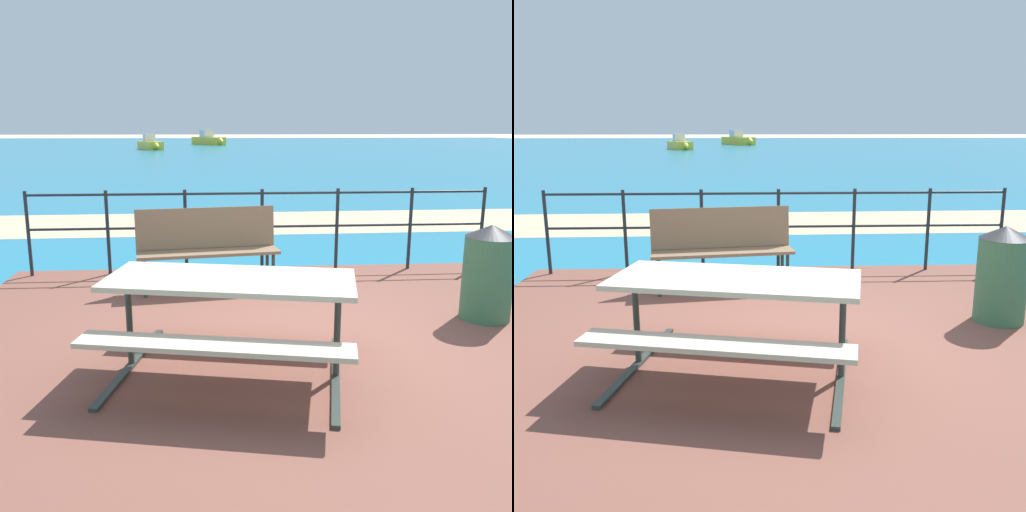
% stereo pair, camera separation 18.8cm
% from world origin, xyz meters
% --- Properties ---
extents(ground_plane, '(240.00, 240.00, 0.00)m').
position_xyz_m(ground_plane, '(0.00, 0.00, 0.00)').
color(ground_plane, beige).
extents(patio_paving, '(6.40, 5.20, 0.06)m').
position_xyz_m(patio_paving, '(0.00, 0.00, 0.03)').
color(patio_paving, brown).
rests_on(patio_paving, ground).
extents(sea_water, '(90.00, 90.00, 0.01)m').
position_xyz_m(sea_water, '(0.00, 40.00, 0.01)').
color(sea_water, teal).
rests_on(sea_water, ground).
extents(beach_strip, '(54.03, 3.28, 0.01)m').
position_xyz_m(beach_strip, '(0.00, 6.45, 0.01)').
color(beach_strip, tan).
rests_on(beach_strip, ground).
extents(picnic_table, '(2.13, 1.85, 0.76)m').
position_xyz_m(picnic_table, '(-0.51, -0.70, 0.66)').
color(picnic_table, '#BCAD93').
rests_on(picnic_table, patio_paving).
extents(park_bench, '(1.67, 0.63, 0.94)m').
position_xyz_m(park_bench, '(-0.70, 1.65, 0.62)').
color(park_bench, '#7A6047').
rests_on(park_bench, patio_paving).
extents(railing_fence, '(5.94, 0.04, 1.08)m').
position_xyz_m(railing_fence, '(0.00, 2.37, 0.72)').
color(railing_fence, '#1E2328').
rests_on(railing_fence, patio_paving).
extents(trash_bin, '(0.49, 0.49, 0.94)m').
position_xyz_m(trash_bin, '(2.04, 0.35, 0.53)').
color(trash_bin, '#386B47').
rests_on(trash_bin, patio_paving).
extents(boat_near, '(2.43, 3.87, 1.23)m').
position_xyz_m(boat_near, '(-5.61, 42.23, 0.40)').
color(boat_near, yellow).
rests_on(boat_near, sea_water).
extents(boat_mid, '(3.54, 4.98, 1.47)m').
position_xyz_m(boat_mid, '(-0.92, 53.49, 0.49)').
color(boat_mid, yellow).
rests_on(boat_mid, sea_water).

